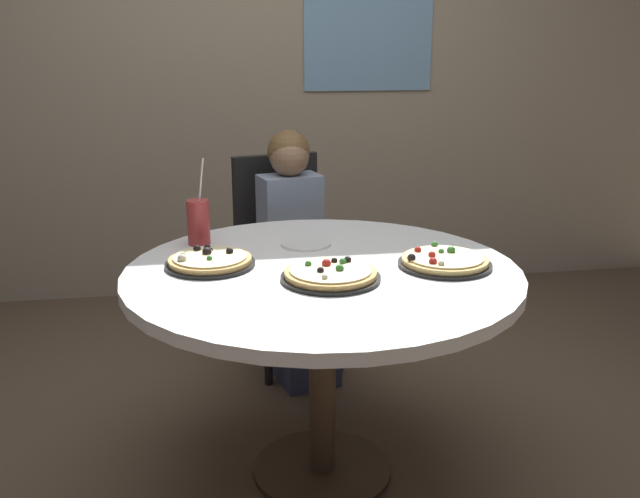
% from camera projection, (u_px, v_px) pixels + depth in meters
% --- Properties ---
extents(ground_plane, '(8.00, 8.00, 0.00)m').
position_uv_depth(ground_plane, '(322.00, 471.00, 2.47)').
color(ground_plane, brown).
extents(wall_with_window, '(5.20, 0.14, 2.90)m').
position_uv_depth(wall_with_window, '(265.00, 39.00, 3.93)').
color(wall_with_window, tan).
rests_on(wall_with_window, ground_plane).
extents(dining_table, '(1.27, 1.27, 0.75)m').
position_uv_depth(dining_table, '(322.00, 295.00, 2.28)').
color(dining_table, white).
rests_on(dining_table, ground_plane).
extents(chair_wooden, '(0.48, 0.48, 0.95)m').
position_uv_depth(chair_wooden, '(283.00, 248.00, 3.23)').
color(chair_wooden, black).
rests_on(chair_wooden, ground_plane).
extents(diner_child, '(0.33, 0.43, 1.08)m').
position_uv_depth(diner_child, '(297.00, 270.00, 3.08)').
color(diner_child, '#3F4766').
rests_on(diner_child, ground_plane).
extents(pizza_veggie, '(0.31, 0.31, 0.05)m').
position_uv_depth(pizza_veggie, '(331.00, 274.00, 2.15)').
color(pizza_veggie, black).
rests_on(pizza_veggie, dining_table).
extents(pizza_cheese, '(0.29, 0.29, 0.05)m').
position_uv_depth(pizza_cheese, '(210.00, 261.00, 2.27)').
color(pizza_cheese, black).
rests_on(pizza_cheese, dining_table).
extents(pizza_pepperoni, '(0.30, 0.30, 0.05)m').
position_uv_depth(pizza_pepperoni, '(444.00, 261.00, 2.27)').
color(pizza_pepperoni, black).
rests_on(pizza_pepperoni, dining_table).
extents(soda_cup, '(0.08, 0.08, 0.31)m').
position_uv_depth(soda_cup, '(198.00, 222.00, 2.50)').
color(soda_cup, '#B73333').
rests_on(soda_cup, dining_table).
extents(plate_small, '(0.18, 0.18, 0.01)m').
position_uv_depth(plate_small, '(306.00, 244.00, 2.51)').
color(plate_small, white).
rests_on(plate_small, dining_table).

